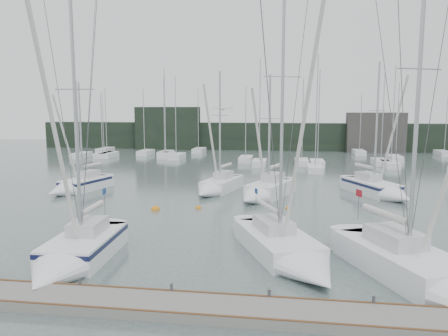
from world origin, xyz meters
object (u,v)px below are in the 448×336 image
(sailboat_near_center, at_px, (292,255))
(buoy_c, at_px, (155,210))
(sailboat_near_right, at_px, (434,278))
(sailboat_mid_a, at_px, (76,186))
(sailboat_mid_c, at_px, (263,192))
(buoy_a, at_px, (198,208))
(sailboat_mid_b, at_px, (216,187))
(sailboat_mid_d, at_px, (381,190))
(sailboat_near_left, at_px, (72,256))
(buoy_b, at_px, (288,209))

(sailboat_near_center, relative_size, buoy_c, 23.33)
(sailboat_near_right, bearing_deg, sailboat_mid_a, 120.10)
(sailboat_mid_c, bearing_deg, buoy_a, -116.95)
(sailboat_near_center, xyz_separation_m, sailboat_near_right, (5.99, -2.42, 0.08))
(sailboat_mid_b, relative_size, sailboat_mid_d, 0.94)
(sailboat_near_center, bearing_deg, sailboat_near_left, 167.09)
(sailboat_near_left, xyz_separation_m, sailboat_mid_c, (8.45, 17.81, 0.00))
(sailboat_near_right, xyz_separation_m, sailboat_mid_d, (1.98, 20.73, -0.01))
(sailboat_near_center, relative_size, sailboat_mid_b, 1.34)
(sailboat_near_center, distance_m, sailboat_mid_c, 16.02)
(sailboat_mid_d, distance_m, buoy_c, 19.94)
(sailboat_near_center, distance_m, sailboat_mid_a, 25.83)
(sailboat_mid_a, distance_m, buoy_c, 11.24)
(sailboat_near_center, bearing_deg, buoy_b, 67.54)
(sailboat_near_center, height_order, buoy_a, sailboat_near_center)
(buoy_a, xyz_separation_m, buoy_c, (-3.19, -0.98, 0.00))
(sailboat_mid_a, relative_size, sailboat_mid_b, 0.91)
(sailboat_near_left, relative_size, buoy_c, 21.52)
(sailboat_mid_a, bearing_deg, sailboat_mid_d, 18.20)
(sailboat_mid_b, distance_m, buoy_c, 8.12)
(sailboat_mid_b, height_order, buoy_b, sailboat_mid_b)
(sailboat_mid_d, height_order, buoy_c, sailboat_mid_d)
(sailboat_mid_a, xyz_separation_m, sailboat_mid_b, (13.04, 1.34, -0.02))
(sailboat_near_right, bearing_deg, sailboat_mid_d, 60.77)
(sailboat_mid_c, bearing_deg, sailboat_near_right, -44.27)
(buoy_c, bearing_deg, sailboat_mid_a, 147.94)
(sailboat_near_right, distance_m, buoy_b, 16.01)
(sailboat_near_center, bearing_deg, sailboat_near_right, -45.20)
(buoy_a, bearing_deg, buoy_b, 6.82)
(sailboat_near_right, height_order, sailboat_mid_a, sailboat_near_right)
(sailboat_near_center, height_order, buoy_b, sailboat_near_center)
(sailboat_near_left, distance_m, sailboat_near_center, 10.95)
(sailboat_near_left, xyz_separation_m, buoy_c, (0.39, 12.48, -0.59))
(buoy_a, xyz_separation_m, buoy_b, (7.02, 0.84, 0.00))
(buoy_c, bearing_deg, sailboat_near_left, -91.79)
(sailboat_near_center, height_order, sailboat_near_right, sailboat_near_right)
(sailboat_near_left, relative_size, sailboat_mid_b, 1.24)
(buoy_a, bearing_deg, sailboat_near_right, -46.57)
(sailboat_near_center, xyz_separation_m, sailboat_mid_c, (-2.32, 15.85, 0.08))
(buoy_c, bearing_deg, sailboat_mid_c, 33.48)
(sailboat_mid_a, bearing_deg, sailboat_near_right, -21.68)
(sailboat_mid_d, xyz_separation_m, buoy_c, (-18.35, -7.79, -0.60))
(buoy_b, height_order, buoy_c, buoy_c)
(sailboat_mid_c, relative_size, buoy_b, 23.30)
(sailboat_mid_a, relative_size, buoy_b, 22.16)
(sailboat_mid_c, distance_m, buoy_a, 6.56)
(buoy_b, bearing_deg, sailboat_mid_d, 36.24)
(sailboat_near_center, relative_size, sailboat_mid_a, 1.47)
(sailboat_mid_d, bearing_deg, sailboat_mid_b, 157.38)
(sailboat_mid_a, relative_size, sailboat_mid_d, 0.86)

